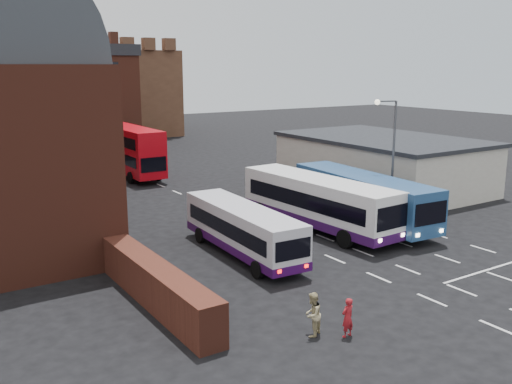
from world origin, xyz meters
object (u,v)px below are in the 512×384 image
bus_blue (363,195)px  pedestrian_red (347,317)px  bus_white_inbound (318,199)px  street_lamp (390,148)px  bus_white_outbound (243,227)px  pedestrian_beige (312,314)px  bus_red_double (129,150)px

bus_blue → pedestrian_red: 16.06m
bus_white_inbound → pedestrian_red: 14.45m
bus_blue → pedestrian_red: bus_blue is taller
street_lamp → pedestrian_red: 18.27m
bus_white_outbound → pedestrian_beige: size_ratio=5.72×
bus_red_double → pedestrian_red: bus_red_double is taller
bus_red_double → pedestrian_beige: 34.82m
bus_white_inbound → bus_blue: 3.25m
bus_white_outbound → bus_white_inbound: (6.48, 1.65, 0.34)m
pedestrian_beige → pedestrian_red: bearing=114.4°
bus_blue → pedestrian_beige: size_ratio=6.89×
street_lamp → pedestrian_red: size_ratio=5.12×
bus_blue → bus_red_double: bus_red_double is taller
pedestrian_red → pedestrian_beige: pedestrian_beige is taller
bus_white_inbound → bus_blue: size_ratio=1.01×
bus_white_inbound → pedestrian_red: bus_white_inbound is taller
bus_red_double → pedestrian_beige: bearing=80.3°
bus_blue → street_lamp: 3.70m
street_lamp → pedestrian_red: bearing=-140.4°
bus_blue → street_lamp: size_ratio=1.50×
bus_red_double → pedestrian_beige: size_ratio=6.62×
bus_white_outbound → street_lamp: size_ratio=1.24×
street_lamp → bus_white_outbound: bearing=-174.4°
street_lamp → pedestrian_red: (-13.73, -11.38, -3.97)m
bus_blue → pedestrian_red: bearing=48.9°
bus_red_double → street_lamp: (8.89, -23.68, 2.34)m
bus_white_outbound → pedestrian_red: 10.38m
bus_white_inbound → bus_red_double: size_ratio=1.05×
street_lamp → bus_blue: bearing=-177.5°
bus_blue → street_lamp: street_lamp is taller
bus_blue → bus_red_double: (-6.55, 23.78, 0.53)m
street_lamp → bus_red_double: bearing=110.6°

